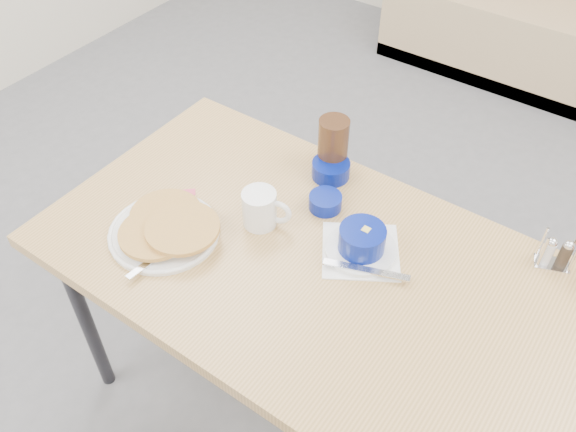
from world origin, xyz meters
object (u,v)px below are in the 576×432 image
Objects in this scene: booth_bench at (566,22)px; dining_table at (309,274)px; amber_tumbler at (333,145)px; coffee_mug at (261,208)px; condiment_caddy at (556,254)px; pancake_plate at (166,228)px; creamer_bowl at (331,169)px; butter_bowl at (325,202)px; grits_setting at (362,243)px.

booth_bench reaches higher than dining_table.
booth_bench reaches higher than amber_tumbler.
coffee_mug is 0.76m from condiment_caddy.
pancake_plate is at bearing -97.58° from booth_bench.
creamer_bowl reaches higher than dining_table.
dining_table is 0.21m from butter_bowl.
dining_table is at bearing -69.17° from butter_bowl.
amber_tumbler is (-0.02, 0.04, 0.06)m from creamer_bowl.
butter_bowl is at bearing -64.03° from creamer_bowl.
pancake_plate is at bearing -135.07° from coffee_mug.
booth_bench reaches higher than butter_bowl.
creamer_bowl is at bearing 115.97° from butter_bowl.
condiment_caddy is (0.69, 0.31, -0.02)m from coffee_mug.
pancake_plate is 2.40× the size of coffee_mug.
amber_tumbler reaches higher than creamer_bowl.
creamer_bowl is (-0.13, -2.23, 0.43)m from booth_bench.
coffee_mug is at bearing 44.93° from pancake_plate.
amber_tumbler reaches higher than butter_bowl.
condiment_caddy is (0.51, 0.34, 0.10)m from dining_table.
dining_table is at bearing -67.07° from creamer_bowl.
coffee_mug is at bearing -95.47° from amber_tumbler.
condiment_caddy reaches higher than grits_setting.
booth_bench reaches higher than grits_setting.
grits_setting is at bearing 28.14° from pancake_plate.
coffee_mug is 1.46× the size of butter_bowl.
pancake_plate is at bearing -131.11° from butter_bowl.
amber_tumbler is 0.66m from condiment_caddy.
booth_bench reaches higher than coffee_mug.
booth_bench is 2.28m from creamer_bowl.
grits_setting reaches higher than butter_bowl.
amber_tumbler is at bearing -93.85° from booth_bench.
booth_bench is at bearing 82.66° from condiment_caddy.
coffee_mug is (-0.18, 0.03, 0.12)m from dining_table.
coffee_mug is (0.18, 0.18, 0.03)m from pancake_plate.
condiment_caddy is at bearing 3.23° from creamer_bowl.
butter_bowl reaches higher than dining_table.
butter_bowl is (-0.17, 0.09, -0.01)m from grits_setting.
pancake_plate is at bearing -151.86° from grits_setting.
coffee_mug reaches higher than dining_table.
dining_table is 0.62m from condiment_caddy.
condiment_caddy is (0.42, 0.24, 0.00)m from grits_setting.
coffee_mug reaches higher than butter_bowl.
amber_tumbler reaches higher than grits_setting.
coffee_mug reaches higher than pancake_plate.
creamer_bowl is (0.05, 0.27, -0.03)m from coffee_mug.
creamer_bowl is 1.08× the size of condiment_caddy.
amber_tumbler is at bearing 134.87° from grits_setting.
booth_bench is 2.55m from coffee_mug.
condiment_caddy reaches higher than butter_bowl.
dining_table is at bearing 22.38° from pancake_plate.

